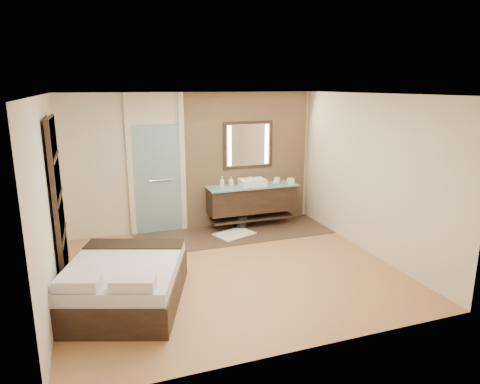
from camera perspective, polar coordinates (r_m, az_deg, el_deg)
name	(u,v)px	position (r m, az deg, el deg)	size (l,w,h in m)	color
floor	(230,270)	(6.84, -1.30, -10.35)	(5.00, 5.00, 0.00)	#A77446
tile_strip	(234,233)	(8.42, -0.83, -5.50)	(3.80, 1.30, 0.01)	#3A281F
stone_wall	(247,159)	(8.80, 0.95, 4.41)	(2.60, 0.08, 2.70)	tan
vanity	(252,199)	(8.70, 1.60, -0.90)	(1.85, 0.55, 0.88)	black
mirror_unit	(248,145)	(8.71, 1.08, 6.30)	(1.06, 0.04, 0.96)	black
frosted_door	(157,175)	(8.38, -10.99, 2.22)	(1.10, 0.12, 2.70)	#B8E9E6
shoji_partition	(58,200)	(6.73, -23.08, -0.97)	(0.06, 1.20, 2.40)	black
bed	(124,283)	(5.98, -15.22, -11.57)	(1.97, 2.19, 0.70)	black
bath_mat	(234,234)	(8.34, -0.75, -5.61)	(0.72, 0.50, 0.02)	white
waste_bin	(241,222)	(8.68, 0.19, -4.03)	(0.21, 0.21, 0.26)	black
tissue_box	(291,181)	(8.86, 6.79, 1.50)	(0.12, 0.12, 0.10)	white
soap_bottle_a	(222,182)	(8.32, -2.41, 1.28)	(0.09, 0.09, 0.24)	silver
soap_bottle_b	(231,181)	(8.56, -1.20, 1.44)	(0.08, 0.08, 0.18)	#B2B2B2
soap_bottle_c	(276,181)	(8.66, 4.86, 1.47)	(0.13, 0.13, 0.16)	#AEDAD8
cup	(277,180)	(8.95, 4.99, 1.67)	(0.12, 0.12, 0.10)	silver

